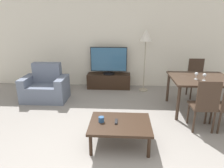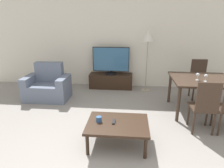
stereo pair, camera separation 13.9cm
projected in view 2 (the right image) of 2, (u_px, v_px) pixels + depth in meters
name	position (u px, v px, depth m)	size (l,w,h in m)	color
wall_back	(116.00, 38.00, 5.50)	(7.59, 0.06, 2.70)	silver
armchair	(48.00, 87.00, 4.84)	(1.03, 0.67, 0.87)	slate
tv_stand	(111.00, 81.00, 5.62)	(1.19, 0.39, 0.41)	black
tv	(111.00, 61.00, 5.43)	(0.99, 0.32, 0.75)	black
coffee_table	(118.00, 125.00, 3.05)	(0.93, 0.71, 0.37)	black
dining_table	(202.00, 82.00, 4.03)	(1.19, 1.04, 0.73)	#38281E
dining_chair_near	(205.00, 105.00, 3.31)	(0.40, 0.40, 0.94)	#38281E
dining_chair_far	(199.00, 77.00, 4.84)	(0.40, 0.40, 0.94)	#38281E
floor_lamp	(148.00, 39.00, 5.01)	(0.32, 0.32, 1.62)	gray
remote_primary	(114.00, 122.00, 3.05)	(0.04, 0.15, 0.02)	black
cup_white_near	(99.00, 119.00, 3.06)	(0.09, 0.09, 0.08)	navy
wine_glass_left	(198.00, 75.00, 3.88)	(0.07, 0.07, 0.15)	silver
wine_glass_center	(206.00, 76.00, 3.80)	(0.07, 0.07, 0.15)	silver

